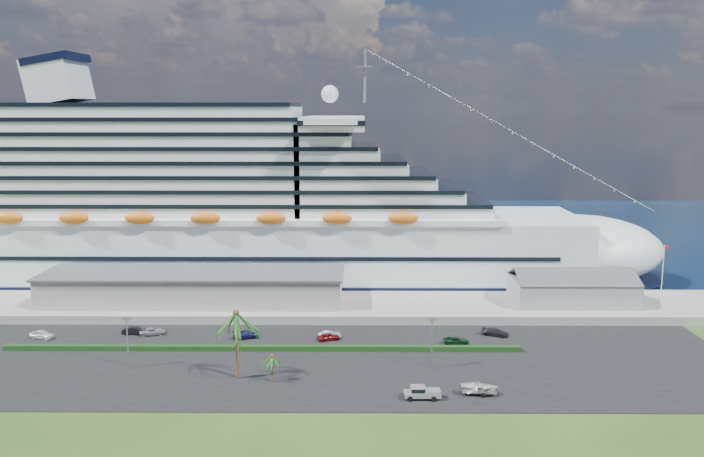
{
  "coord_description": "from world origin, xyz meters",
  "views": [
    {
      "loc": [
        8.16,
        -95.17,
        40.79
      ],
      "look_at": [
        7.29,
        30.0,
        18.81
      ],
      "focal_mm": 35.0,
      "sensor_mm": 36.0,
      "label": 1
    }
  ],
  "objects_px": {
    "cruise_ship": "(231,212)",
    "pickup_truck": "(422,392)",
    "parked_car_3": "(246,334)",
    "boat_trailer": "(479,387)"
  },
  "relations": [
    {
      "from": "cruise_ship",
      "to": "boat_trailer",
      "type": "distance_m",
      "value": 82.68
    },
    {
      "from": "cruise_ship",
      "to": "parked_car_3",
      "type": "height_order",
      "value": "cruise_ship"
    },
    {
      "from": "pickup_truck",
      "to": "boat_trailer",
      "type": "xyz_separation_m",
      "value": [
        8.37,
        1.4,
        0.16
      ]
    },
    {
      "from": "parked_car_3",
      "to": "boat_trailer",
      "type": "height_order",
      "value": "boat_trailer"
    },
    {
      "from": "pickup_truck",
      "to": "cruise_ship",
      "type": "bearing_deg",
      "value": 120.01
    },
    {
      "from": "cruise_ship",
      "to": "pickup_truck",
      "type": "xyz_separation_m",
      "value": [
        38.95,
        -67.44,
        -15.57
      ]
    },
    {
      "from": "cruise_ship",
      "to": "pickup_truck",
      "type": "distance_m",
      "value": 79.42
    },
    {
      "from": "boat_trailer",
      "to": "parked_car_3",
      "type": "bearing_deg",
      "value": 146.88
    },
    {
      "from": "cruise_ship",
      "to": "pickup_truck",
      "type": "relative_size",
      "value": 36.69
    },
    {
      "from": "parked_car_3",
      "to": "pickup_truck",
      "type": "xyz_separation_m",
      "value": [
        29.02,
        -25.79,
        0.3
      ]
    }
  ]
}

